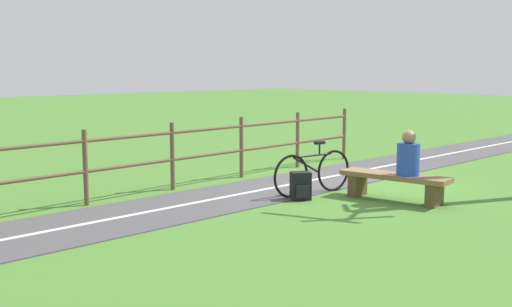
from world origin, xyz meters
TOP-DOWN VIEW (x-y plane):
  - ground_plane at (0.00, 0.00)m, footprint 80.00×80.00m
  - paved_path at (0.83, 4.00)m, footprint 2.09×36.01m
  - path_centre_line at (0.83, 4.00)m, footprint 0.32×32.00m
  - bench at (-1.31, 0.64)m, footprint 1.87×0.72m
  - person_seated at (-1.53, 0.60)m, footprint 0.42×0.42m
  - bicycle at (-0.04, 1.22)m, footprint 0.29×1.71m
  - backpack at (-0.18, 1.70)m, footprint 0.37×0.39m
  - fence_roadside at (1.96, 4.46)m, footprint 0.55×14.15m

SIDE VIEW (x-z plane):
  - ground_plane at x=0.00m, z-range 0.00..0.00m
  - paved_path at x=0.83m, z-range 0.00..0.02m
  - path_centre_line at x=0.83m, z-range 0.02..0.02m
  - backpack at x=-0.18m, z-range 0.00..0.47m
  - bench at x=-1.31m, z-range 0.09..0.54m
  - bicycle at x=-0.04m, z-range -0.07..0.85m
  - fence_roadside at x=1.96m, z-range 0.11..1.33m
  - person_seated at x=-1.53m, z-range 0.39..1.13m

